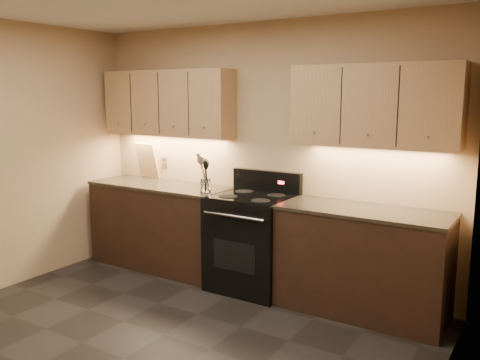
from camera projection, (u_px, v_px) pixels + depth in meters
name	position (u px, v px, depth m)	size (l,w,h in m)	color
floor	(124.00, 359.00, 3.69)	(4.00, 4.00, 0.00)	black
wall_back	(262.00, 154.00, 5.14)	(4.00, 0.04, 2.60)	tan
wall_right	(417.00, 222.00, 2.42)	(0.04, 4.00, 2.60)	tan
counter_left	(162.00, 225.00, 5.61)	(1.62, 0.62, 0.93)	black
counter_right	(362.00, 261.00, 4.40)	(1.46, 0.62, 0.93)	black
stove	(252.00, 241.00, 4.97)	(0.76, 0.68, 1.14)	black
upper_cab_left	(168.00, 103.00, 5.51)	(1.60, 0.30, 0.70)	tan
upper_cab_right	(374.00, 106.00, 4.30)	(1.44, 0.30, 0.70)	tan
outlet_plate	(164.00, 162.00, 5.85)	(0.09, 0.01, 0.12)	#B2B5BA
utensil_crock	(205.00, 186.00, 5.07)	(0.13, 0.13, 0.13)	white
cutting_board	(147.00, 161.00, 5.91)	(0.33, 0.02, 0.42)	tan
wooden_spoon	(202.00, 175.00, 5.07)	(0.06, 0.06, 0.30)	tan
black_spoon	(207.00, 176.00, 5.07)	(0.06, 0.06, 0.29)	black
black_turner	(205.00, 175.00, 5.02)	(0.08, 0.08, 0.33)	black
steel_spatula	(207.00, 171.00, 5.04)	(0.08, 0.08, 0.39)	silver
steel_skimmer	(208.00, 174.00, 5.02)	(0.09, 0.09, 0.34)	silver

